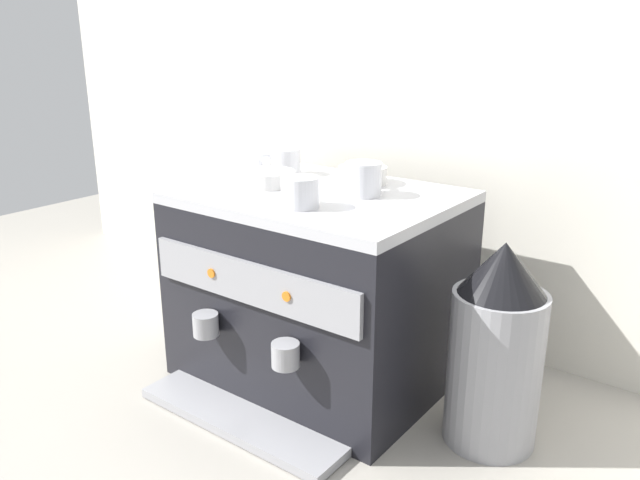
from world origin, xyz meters
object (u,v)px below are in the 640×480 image
Objects in this scene: ceramic_cup_2 at (284,162)px; ceramic_cup_0 at (363,179)px; ceramic_bowl_1 at (269,179)px; milk_pitcher at (198,303)px; espresso_machine at (319,287)px; ceramic_bowl_0 at (362,175)px; coffee_grinder at (496,348)px; ceramic_cup_1 at (299,192)px.

ceramic_cup_0 is at bearing -12.33° from ceramic_cup_2.
ceramic_cup_2 is 0.13m from ceramic_bowl_1.
ceramic_bowl_1 reaches higher than milk_pitcher.
espresso_machine is 0.28m from ceramic_bowl_0.
ceramic_bowl_1 is 0.63m from coffee_grinder.
ceramic_bowl_0 is (0.21, 0.03, -0.01)m from ceramic_cup_2.
ceramic_cup_1 is 0.32m from ceramic_cup_2.
ceramic_cup_1 is (0.04, -0.12, 0.26)m from espresso_machine.
ceramic_cup_2 reaches higher than ceramic_bowl_1.
ceramic_cup_2 is 0.23× the size of coffee_grinder.
ceramic_bowl_0 is 0.27× the size of coffee_grinder.
ceramic_cup_2 is at bearing 167.67° from ceramic_cup_0.
coffee_grinder is (0.57, 0.01, -0.26)m from ceramic_bowl_1.
ceramic_cup_0 is 1.07× the size of ceramic_cup_1.
espresso_machine reaches higher than coffee_grinder.
ceramic_bowl_0 reaches higher than espresso_machine.
ceramic_cup_2 reaches higher than coffee_grinder.
ceramic_cup_1 is at bearing -106.77° from ceramic_cup_0.
milk_pitcher is at bearing 165.47° from ceramic_cup_1.
ceramic_bowl_0 is at bearing 42.37° from ceramic_bowl_1.
espresso_machine is 1.40× the size of coffee_grinder.
ceramic_bowl_0 is at bearing 93.06° from ceramic_cup_1.
ceramic_cup_1 is 0.93× the size of ceramic_bowl_0.
ceramic_cup_1 is 0.25m from ceramic_bowl_0.
ceramic_cup_1 is 0.87× the size of ceramic_bowl_1.
ceramic_cup_1 is 0.63m from milk_pitcher.
espresso_machine is 0.45m from milk_pitcher.
ceramic_cup_1 is 1.08× the size of ceramic_cup_2.
ceramic_cup_0 is 0.45m from coffee_grinder.
ceramic_cup_1 is at bearing -44.37° from ceramic_cup_2.
ceramic_cup_1 reaches higher than ceramic_bowl_0.
ceramic_cup_0 reaches higher than ceramic_cup_2.
ceramic_bowl_0 reaches higher than ceramic_bowl_1.
ceramic_cup_1 is at bearing -31.12° from ceramic_bowl_1.
espresso_machine is at bearing 7.74° from ceramic_bowl_1.
espresso_machine is 5.57× the size of ceramic_cup_1.
ceramic_cup_2 is at bearing 151.68° from espresso_machine.
ceramic_bowl_1 is 0.87× the size of milk_pitcher.
coffee_grinder is at bearing -0.70° from espresso_machine.
ceramic_cup_2 is at bearing -171.65° from ceramic_bowl_0.
espresso_machine reaches higher than milk_pitcher.
ceramic_cup_0 is 0.80× the size of milk_pitcher.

